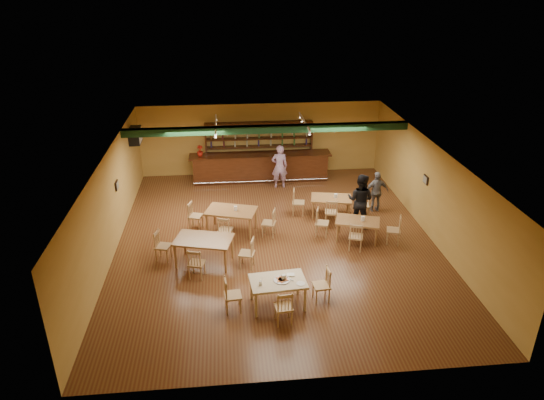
{
  "coord_description": "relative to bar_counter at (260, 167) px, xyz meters",
  "views": [
    {
      "loc": [
        -1.48,
        -13.75,
        7.78
      ],
      "look_at": [
        -0.06,
        0.6,
        1.15
      ],
      "focal_mm": 32.48,
      "sensor_mm": 36.0,
      "label": 1
    }
  ],
  "objects": [
    {
      "name": "floor",
      "position": [
        0.09,
        -5.15,
        -0.56
      ],
      "size": [
        12.0,
        12.0,
        0.0
      ],
      "primitive_type": "plane",
      "color": "#592F19",
      "rests_on": "ground"
    },
    {
      "name": "back_bar_hutch",
      "position": [
        0.0,
        0.63,
        0.57
      ],
      "size": [
        4.45,
        0.4,
        2.28
      ],
      "primitive_type": "cube",
      "color": "#381A0B",
      "rests_on": "ground"
    },
    {
      "name": "side_plate",
      "position": [
        0.33,
        -8.75,
        0.19
      ],
      "size": [
        0.24,
        0.24,
        0.01
      ],
      "primitive_type": "cylinder",
      "rotation": [
        0.0,
        0.0,
        0.09
      ],
      "color": "white",
      "rests_on": "near_table"
    },
    {
      "name": "pizza_tray",
      "position": [
        -0.12,
        -8.55,
        0.19
      ],
      "size": [
        0.53,
        0.53,
        0.01
      ],
      "primitive_type": "cylinder",
      "rotation": [
        0.0,
        0.0,
        0.42
      ],
      "color": "silver",
      "rests_on": "near_table"
    },
    {
      "name": "patron_right_a",
      "position": [
        3.01,
        -4.37,
        0.36
      ],
      "size": [
        1.13,
        1.06,
        1.85
      ],
      "primitive_type": "imported",
      "rotation": [
        0.0,
        0.0,
        2.6
      ],
      "color": "black",
      "rests_on": "ground"
    },
    {
      "name": "dining_table_b",
      "position": [
        2.21,
        -3.57,
        -0.22
      ],
      "size": [
        1.52,
        1.08,
        0.69
      ],
      "primitive_type": "cube",
      "rotation": [
        0.0,
        0.0,
        -0.19
      ],
      "color": "#945C34",
      "rests_on": "ground"
    },
    {
      "name": "bar_counter",
      "position": [
        0.0,
        0.0,
        0.0
      ],
      "size": [
        5.76,
        0.85,
        1.13
      ],
      "primitive_type": "cube",
      "color": "#381A0B",
      "rests_on": "ground"
    },
    {
      "name": "dining_table_d",
      "position": [
        2.69,
        -5.33,
        -0.22
      ],
      "size": [
        1.55,
        1.21,
        0.68
      ],
      "primitive_type": "cube",
      "rotation": [
        0.0,
        0.0,
        -0.32
      ],
      "color": "#945C34",
      "rests_on": "ground"
    },
    {
      "name": "picture_right",
      "position": [
        5.06,
        -4.65,
        1.14
      ],
      "size": [
        0.04,
        0.34,
        0.28
      ],
      "primitive_type": "cube",
      "color": "black",
      "rests_on": "wall_right"
    },
    {
      "name": "napkin_stack",
      "position": [
        0.13,
        -8.35,
        0.2
      ],
      "size": [
        0.21,
        0.17,
        0.03
      ],
      "primitive_type": "cube",
      "rotation": [
        0.0,
        0.0,
        -0.08
      ],
      "color": "white",
      "rests_on": "near_table"
    },
    {
      "name": "ac_unit",
      "position": [
        -4.71,
        -0.95,
        1.79
      ],
      "size": [
        0.34,
        0.7,
        0.48
      ],
      "primitive_type": "cube",
      "color": "silver",
      "rests_on": "wall_left"
    },
    {
      "name": "picture_left",
      "position": [
        -4.88,
        -4.15,
        1.14
      ],
      "size": [
        0.04,
        0.34,
        0.28
      ],
      "primitive_type": "cube",
      "color": "black",
      "rests_on": "wall_left"
    },
    {
      "name": "track_rail_left",
      "position": [
        -1.71,
        -1.75,
        2.38
      ],
      "size": [
        0.05,
        2.5,
        0.05
      ],
      "primitive_type": "cube",
      "color": "silver",
      "rests_on": "ceiling"
    },
    {
      "name": "patron_right_b",
      "position": [
        3.89,
        -3.33,
        0.18
      ],
      "size": [
        0.9,
        0.44,
        1.5
      ],
      "primitive_type": "imported",
      "rotation": [
        0.0,
        0.0,
        3.23
      ],
      "color": "slate",
      "rests_on": "ground"
    },
    {
      "name": "dining_table_c",
      "position": [
        -2.14,
        -6.32,
        -0.15
      ],
      "size": [
        1.84,
        1.38,
        0.82
      ],
      "primitive_type": "cube",
      "rotation": [
        0.0,
        0.0,
        -0.26
      ],
      "color": "#945C34",
      "rests_on": "ground"
    },
    {
      "name": "near_table",
      "position": [
        -0.22,
        -8.55,
        -0.19
      ],
      "size": [
        1.48,
        1.02,
        0.75
      ],
      "primitive_type": "cube",
      "rotation": [
        0.0,
        0.0,
        0.09
      ],
      "color": "tan",
      "rests_on": "ground"
    },
    {
      "name": "pizza_server",
      "position": [
        0.03,
        -8.5,
        0.2
      ],
      "size": [
        0.3,
        0.28,
        0.0
      ],
      "primitive_type": "cube",
      "rotation": [
        0.0,
        0.0,
        -0.72
      ],
      "color": "silver",
      "rests_on": "pizza_tray"
    },
    {
      "name": "poinsettia",
      "position": [
        -2.43,
        0.0,
        0.79
      ],
      "size": [
        0.32,
        0.32,
        0.44
      ],
      "primitive_type": "imported",
      "rotation": [
        0.0,
        0.0,
        0.35
      ],
      "color": "red",
      "rests_on": "bar_counter"
    },
    {
      "name": "dining_table_a",
      "position": [
        -1.3,
        -4.44,
        -0.17
      ],
      "size": [
        1.81,
        1.39,
        0.8
      ],
      "primitive_type": "cube",
      "rotation": [
        0.0,
        0.0,
        -0.3
      ],
      "color": "#945C34",
      "rests_on": "ground"
    },
    {
      "name": "ceiling_beam",
      "position": [
        0.09,
        -2.35,
        2.31
      ],
      "size": [
        10.0,
        0.3,
        0.25
      ],
      "primitive_type": "cube",
      "color": "black",
      "rests_on": "ceiling"
    },
    {
      "name": "parmesan_shaker",
      "position": [
        -0.67,
        -8.7,
        0.24
      ],
      "size": [
        0.08,
        0.08,
        0.11
      ],
      "primitive_type": "cylinder",
      "rotation": [
        0.0,
        0.0,
        0.09
      ],
      "color": "#EAE5C6",
      "rests_on": "near_table"
    },
    {
      "name": "track_rail_right",
      "position": [
        1.49,
        -1.75,
        2.38
      ],
      "size": [
        0.05,
        2.5,
        0.05
      ],
      "primitive_type": "cube",
      "color": "silver",
      "rests_on": "ceiling"
    },
    {
      "name": "patron_bar",
      "position": [
        0.69,
        -0.83,
        0.31
      ],
      "size": [
        0.64,
        0.42,
        1.75
      ],
      "primitive_type": "imported",
      "rotation": [
        0.0,
        0.0,
        3.14
      ],
      "color": "#9255B9",
      "rests_on": "ground"
    }
  ]
}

